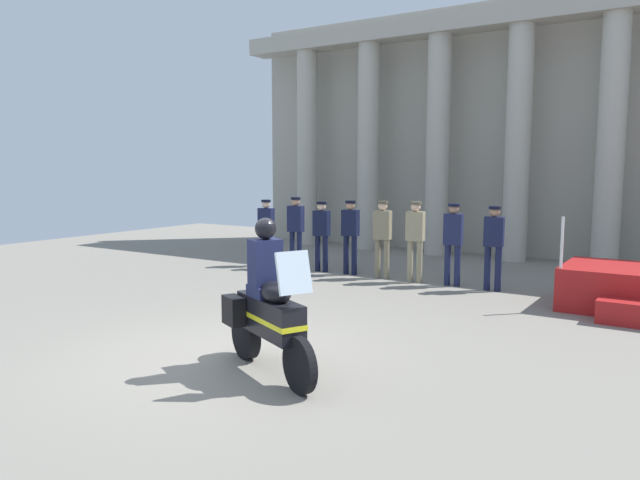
% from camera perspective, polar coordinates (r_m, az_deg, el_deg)
% --- Properties ---
extents(ground_plane, '(28.00, 28.00, 0.00)m').
position_cam_1_polar(ground_plane, '(8.22, -8.98, -10.91)').
color(ground_plane, gray).
extents(colonnade_backdrop, '(17.46, 1.51, 7.10)m').
position_cam_1_polar(colonnade_backdrop, '(17.56, 18.68, 10.61)').
color(colonnade_backdrop, '#A49F91').
rests_on(colonnade_backdrop, ground_plane).
extents(officer_in_row_0, '(0.41, 0.27, 1.69)m').
position_cam_1_polar(officer_in_row_0, '(15.40, -5.09, 1.23)').
color(officer_in_row_0, '#141938').
rests_on(officer_in_row_0, ground_plane).
extents(officer_in_row_1, '(0.41, 0.27, 1.77)m').
position_cam_1_polar(officer_in_row_1, '(14.98, -2.30, 1.29)').
color(officer_in_row_1, '#141938').
rests_on(officer_in_row_1, ground_plane).
extents(officer_in_row_2, '(0.41, 0.27, 1.69)m').
position_cam_1_polar(officer_in_row_2, '(14.48, 0.14, 0.91)').
color(officer_in_row_2, black).
rests_on(officer_in_row_2, ground_plane).
extents(officer_in_row_3, '(0.41, 0.27, 1.73)m').
position_cam_1_polar(officer_in_row_3, '(14.09, 2.87, 0.85)').
color(officer_in_row_3, black).
rests_on(officer_in_row_3, ground_plane).
extents(officer_in_row_4, '(0.41, 0.27, 1.75)m').
position_cam_1_polar(officer_in_row_4, '(13.66, 5.89, 0.67)').
color(officer_in_row_4, '#7A7056').
rests_on(officer_in_row_4, ground_plane).
extents(officer_in_row_5, '(0.41, 0.27, 1.76)m').
position_cam_1_polar(officer_in_row_5, '(13.27, 8.96, 0.48)').
color(officer_in_row_5, gray).
rests_on(officer_in_row_5, ground_plane).
extents(officer_in_row_6, '(0.41, 0.27, 1.75)m').
position_cam_1_polar(officer_in_row_6, '(13.02, 12.43, 0.23)').
color(officer_in_row_6, '#191E42').
rests_on(officer_in_row_6, ground_plane).
extents(officer_in_row_7, '(0.41, 0.27, 1.73)m').
position_cam_1_polar(officer_in_row_7, '(12.68, 16.05, -0.09)').
color(officer_in_row_7, '#141938').
rests_on(officer_in_row_7, ground_plane).
extents(motorcycle_with_rider, '(1.93, 1.12, 1.90)m').
position_cam_1_polar(motorcycle_with_rider, '(7.38, -4.97, -6.50)').
color(motorcycle_with_rider, black).
rests_on(motorcycle_with_rider, ground_plane).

